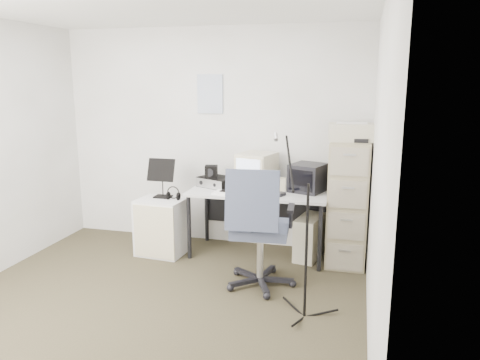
% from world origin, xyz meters
% --- Properties ---
extents(floor, '(3.60, 3.60, 0.01)m').
position_xyz_m(floor, '(0.00, 0.00, -0.01)').
color(floor, '#2F2B1D').
rests_on(floor, ground).
extents(wall_back, '(3.60, 0.02, 2.50)m').
position_xyz_m(wall_back, '(0.00, 1.80, 1.25)').
color(wall_back, white).
rests_on(wall_back, ground).
extents(wall_right, '(0.02, 3.60, 2.50)m').
position_xyz_m(wall_right, '(1.80, 0.00, 1.25)').
color(wall_right, white).
rests_on(wall_right, ground).
extents(wall_calendar, '(0.30, 0.02, 0.44)m').
position_xyz_m(wall_calendar, '(-0.02, 1.79, 1.75)').
color(wall_calendar, white).
rests_on(wall_calendar, wall_back).
extents(filing_cabinet, '(0.40, 0.60, 1.30)m').
position_xyz_m(filing_cabinet, '(1.58, 1.48, 0.65)').
color(filing_cabinet, gray).
rests_on(filing_cabinet, floor).
extents(printer, '(0.48, 0.35, 0.17)m').
position_xyz_m(printer, '(1.58, 1.50, 1.39)').
color(printer, '#B8AE8C').
rests_on(printer, filing_cabinet).
extents(desk, '(1.50, 0.70, 0.73)m').
position_xyz_m(desk, '(0.63, 1.45, 0.36)').
color(desk, silver).
rests_on(desk, floor).
extents(crt_monitor, '(0.45, 0.46, 0.40)m').
position_xyz_m(crt_monitor, '(0.59, 1.55, 0.93)').
color(crt_monitor, '#B8AE8C').
rests_on(crt_monitor, desk).
extents(crt_tv, '(0.43, 0.44, 0.30)m').
position_xyz_m(crt_tv, '(1.15, 1.56, 0.88)').
color(crt_tv, black).
rests_on(crt_tv, desk).
extents(desk_speaker, '(0.08, 0.08, 0.14)m').
position_xyz_m(desk_speaker, '(0.88, 1.52, 0.80)').
color(desk_speaker, beige).
rests_on(desk_speaker, desk).
extents(keyboard, '(0.47, 0.27, 0.02)m').
position_xyz_m(keyboard, '(0.64, 1.31, 0.74)').
color(keyboard, '#B8AE8C').
rests_on(keyboard, desk).
extents(mouse, '(0.10, 0.12, 0.03)m').
position_xyz_m(mouse, '(0.90, 1.29, 0.75)').
color(mouse, black).
rests_on(mouse, desk).
extents(radio_receiver, '(0.46, 0.40, 0.11)m').
position_xyz_m(radio_receiver, '(0.13, 1.53, 0.78)').
color(radio_receiver, black).
rests_on(radio_receiver, desk).
extents(radio_speaker, '(0.16, 0.15, 0.14)m').
position_xyz_m(radio_speaker, '(0.08, 1.49, 0.91)').
color(radio_speaker, black).
rests_on(radio_speaker, radio_receiver).
extents(papers, '(0.25, 0.32, 0.02)m').
position_xyz_m(papers, '(0.31, 1.28, 0.74)').
color(papers, white).
rests_on(papers, desk).
extents(pc_tower, '(0.32, 0.53, 0.46)m').
position_xyz_m(pc_tower, '(1.19, 1.50, 0.23)').
color(pc_tower, '#B8AE8C').
rests_on(pc_tower, floor).
extents(office_chair, '(0.73, 0.73, 1.16)m').
position_xyz_m(office_chair, '(0.82, 0.68, 0.58)').
color(office_chair, '#353A48').
rests_on(office_chair, floor).
extents(side_cart, '(0.54, 0.44, 0.62)m').
position_xyz_m(side_cart, '(-0.42, 1.21, 0.31)').
color(side_cart, silver).
rests_on(side_cart, floor).
extents(music_stand, '(0.31, 0.18, 0.45)m').
position_xyz_m(music_stand, '(-0.43, 1.31, 0.85)').
color(music_stand, black).
rests_on(music_stand, side_cart).
extents(headphones, '(0.19, 0.19, 0.03)m').
position_xyz_m(headphones, '(-0.28, 1.24, 0.67)').
color(headphones, black).
rests_on(headphones, side_cart).
extents(mic_stand, '(0.03, 0.03, 1.47)m').
position_xyz_m(mic_stand, '(1.30, 0.18, 0.73)').
color(mic_stand, black).
rests_on(mic_stand, floor).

